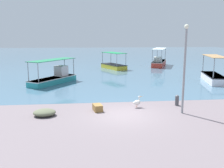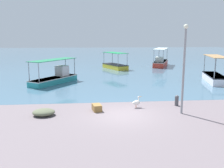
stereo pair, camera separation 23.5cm
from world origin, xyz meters
name	(u,v)px [view 2 (the right image)]	position (x,y,z in m)	size (l,w,h in m)	color
ground	(123,115)	(0.00, 0.00, 0.00)	(120.00, 120.00, 0.00)	slate
harbor_water	(97,56)	(0.00, 48.00, 0.00)	(110.00, 90.00, 0.00)	#44667E
fishing_boat_far_right	(55,77)	(-5.51, 11.21, 0.60)	(4.59, 5.73, 2.45)	teal
fishing_boat_outer	(214,77)	(11.16, 10.18, 0.57)	(2.76, 5.52, 2.76)	white
fishing_boat_far_left	(115,65)	(1.86, 22.16, 0.50)	(3.61, 5.11, 2.39)	gold
fishing_boat_near_left	(160,62)	(9.52, 24.67, 0.66)	(4.06, 6.57, 2.83)	red
pelican	(137,102)	(1.15, 1.47, 0.38)	(0.78, 0.45, 0.80)	#E0997A
lamp_post	(184,64)	(3.73, -0.04, 3.10)	(0.28, 0.28, 5.48)	gray
mooring_bollard	(177,100)	(4.05, 1.72, 0.40)	(0.27, 0.27, 0.75)	#47474C
net_pile	(44,112)	(-4.83, 0.31, 0.21)	(1.36, 1.16, 0.41)	#5E644B
cargo_crate	(97,108)	(-1.56, 1.00, 0.21)	(0.83, 0.52, 0.43)	olive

